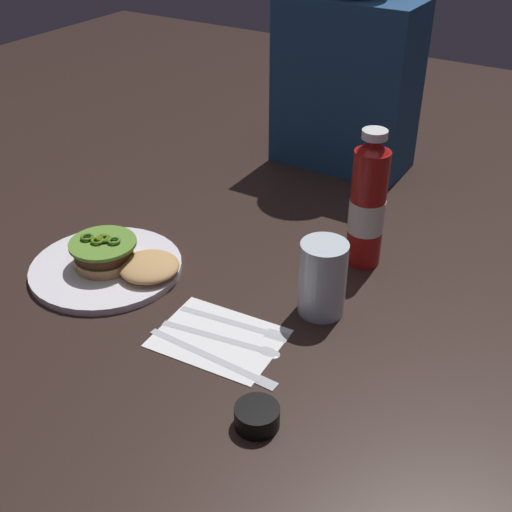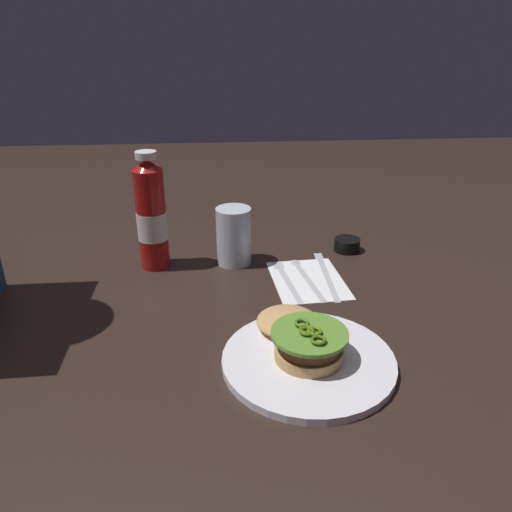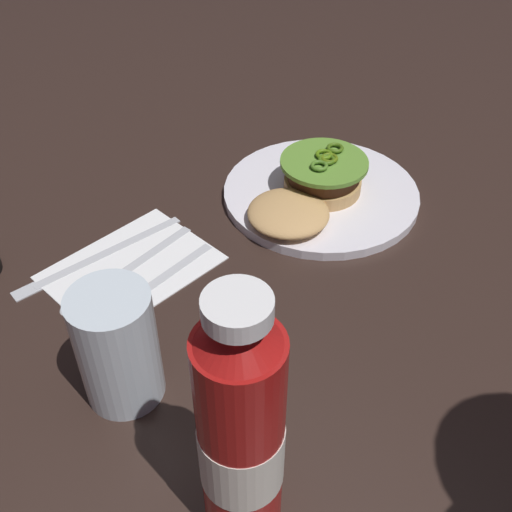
# 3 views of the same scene
# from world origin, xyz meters

# --- Properties ---
(ground_plane) EXTENTS (3.00, 3.00, 0.00)m
(ground_plane) POSITION_xyz_m (0.00, 0.00, 0.00)
(ground_plane) COLOR #2E201A
(dinner_plate) EXTENTS (0.26, 0.26, 0.01)m
(dinner_plate) POSITION_xyz_m (-0.14, -0.08, 0.01)
(dinner_plate) COLOR white
(dinner_plate) RESTS_ON ground_plane
(burger_sandwich) EXTENTS (0.19, 0.13, 0.05)m
(burger_sandwich) POSITION_xyz_m (-0.11, -0.07, 0.03)
(burger_sandwich) COLOR tan
(burger_sandwich) RESTS_ON dinner_plate
(ketchup_bottle) EXTENTS (0.06, 0.06, 0.25)m
(ketchup_bottle) POSITION_xyz_m (0.22, 0.18, 0.11)
(ketchup_bottle) COLOR #A71514
(ketchup_bottle) RESTS_ON ground_plane
(water_glass) EXTENTS (0.08, 0.08, 0.12)m
(water_glass) POSITION_xyz_m (0.23, 0.02, 0.06)
(water_glass) COLOR silver
(water_glass) RESTS_ON ground_plane
(condiment_cup) EXTENTS (0.06, 0.06, 0.03)m
(condiment_cup) POSITION_xyz_m (0.27, -0.25, 0.01)
(condiment_cup) COLOR black
(condiment_cup) RESTS_ON ground_plane
(napkin) EXTENTS (0.20, 0.15, 0.00)m
(napkin) POSITION_xyz_m (0.13, -0.13, 0.00)
(napkin) COLOR white
(napkin) RESTS_ON ground_plane
(butter_knife) EXTENTS (0.22, 0.02, 0.00)m
(butter_knife) POSITION_xyz_m (0.16, -0.17, 0.00)
(butter_knife) COLOR silver
(butter_knife) RESTS_ON napkin
(spoon_utensil) EXTENTS (0.19, 0.05, 0.00)m
(spoon_utensil) POSITION_xyz_m (0.16, -0.13, 0.00)
(spoon_utensil) COLOR silver
(spoon_utensil) RESTS_ON napkin
(fork_utensil) EXTENTS (0.19, 0.04, 0.00)m
(fork_utensil) POSITION_xyz_m (0.15, -0.09, 0.00)
(fork_utensil) COLOR silver
(fork_utensil) RESTS_ON napkin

